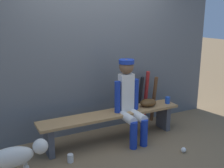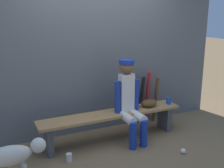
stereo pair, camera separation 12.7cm
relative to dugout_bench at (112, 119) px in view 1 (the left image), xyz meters
name	(u,v)px [view 1 (the left image)]	position (x,y,z in m)	size (l,w,h in m)	color
ground_plane	(112,140)	(0.00, 0.00, -0.35)	(30.00, 30.00, 0.00)	brown
chainlink_fence	(98,66)	(0.00, 0.50, 0.73)	(4.45, 0.03, 2.16)	#595E63
dugout_bench	(112,119)	(0.00, 0.00, 0.00)	(2.25, 0.36, 0.45)	#AD7F4C
player_seated	(130,98)	(0.24, -0.10, 0.32)	(0.41, 0.55, 1.25)	silver
baseball_glove	(148,103)	(0.66, 0.00, 0.16)	(0.28, 0.20, 0.12)	#593819
bat_aluminum_black	(140,100)	(0.75, 0.39, 0.08)	(0.06, 0.06, 0.86)	black
bat_aluminum_red	(146,97)	(0.86, 0.37, 0.13)	(0.06, 0.06, 0.94)	#B22323
bat_wood_dark	(154,99)	(1.02, 0.34, 0.07)	(0.06, 0.06, 0.83)	brown
baseball	(184,150)	(0.72, -0.81, -0.31)	(0.07, 0.07, 0.07)	white
cup_on_ground	(70,158)	(-0.78, -0.32, -0.29)	(0.08, 0.08, 0.11)	silver
cup_on_bench	(167,100)	(1.03, -0.03, 0.16)	(0.08, 0.08, 0.11)	#1E47AD
dog	(16,157)	(-1.48, -0.48, -0.01)	(0.84, 0.20, 0.49)	beige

